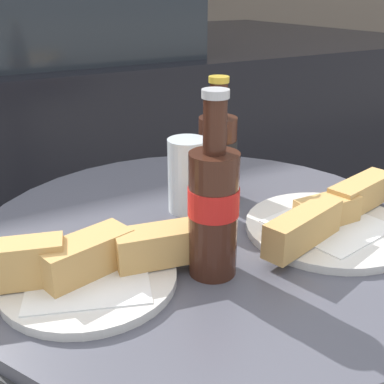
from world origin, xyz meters
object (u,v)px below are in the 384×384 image
object	(u,v)px
drinking_glass	(187,179)
lunch_plate_far	(330,219)
bistro_table	(203,317)
lunch_plate_near	(89,265)
cola_bottle_left	(217,152)
cola_bottle_right	(213,206)

from	to	relation	value
drinking_glass	lunch_plate_far	size ratio (longest dim) A/B	0.40
bistro_table	lunch_plate_near	bearing A→B (deg)	-165.57
cola_bottle_left	lunch_plate_far	distance (m)	0.22
bistro_table	lunch_plate_near	world-z (taller)	lunch_plate_near
lunch_plate_near	lunch_plate_far	world-z (taller)	lunch_plate_near
cola_bottle_left	cola_bottle_right	distance (m)	0.25
drinking_glass	cola_bottle_left	bearing A→B (deg)	16.59
cola_bottle_right	drinking_glass	world-z (taller)	cola_bottle_right
drinking_glass	lunch_plate_far	bearing A→B (deg)	-49.78
bistro_table	cola_bottle_left	bearing A→B (deg)	48.23
bistro_table	drinking_glass	distance (m)	0.24
drinking_glass	lunch_plate_near	world-z (taller)	drinking_glass
bistro_table	lunch_plate_far	xyz separation A→B (m)	(0.16, -0.10, 0.19)
cola_bottle_left	bistro_table	bearing A→B (deg)	-131.77
bistro_table	cola_bottle_right	world-z (taller)	cola_bottle_right
cola_bottle_left	cola_bottle_right	xyz separation A→B (m)	(-0.14, -0.21, 0.01)
cola_bottle_right	cola_bottle_left	bearing A→B (deg)	55.99
lunch_plate_near	drinking_glass	bearing A→B (deg)	30.37
cola_bottle_right	lunch_plate_near	world-z (taller)	cola_bottle_right
bistro_table	cola_bottle_left	size ratio (longest dim) A/B	3.40
drinking_glass	lunch_plate_far	world-z (taller)	drinking_glass
bistro_table	lunch_plate_far	distance (m)	0.27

